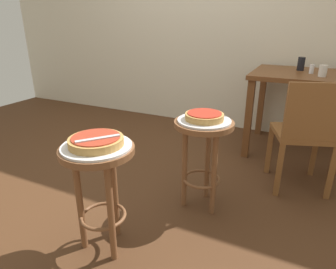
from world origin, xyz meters
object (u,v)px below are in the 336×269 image
cup_far_edge (301,64)px  condiment_shaker (312,69)px  pizza_foreground (96,141)px  serving_plate_middle (204,121)px  pizza_middle (204,116)px  cup_near_edge (323,71)px  pizza_server_knife (98,138)px  stool_foreground (99,175)px  serving_plate_foreground (97,146)px  stool_middle (203,144)px  dining_table (300,86)px  wooden_chair (306,132)px

cup_far_edge → condiment_shaker: (0.10, -0.15, -0.02)m
pizza_foreground → serving_plate_middle: bearing=60.8°
pizza_middle → cup_near_edge: cup_near_edge is taller
cup_far_edge → condiment_shaker: bearing=-55.9°
serving_plate_middle → condiment_shaker: size_ratio=4.31×
cup_near_edge → pizza_server_knife: 2.03m
pizza_foreground → condiment_shaker: condiment_shaker is taller
stool_foreground → serving_plate_foreground: 0.16m
stool_middle → condiment_shaker: (0.56, 1.25, 0.35)m
stool_middle → dining_table: dining_table is taller
serving_plate_foreground → condiment_shaker: (0.91, 1.88, 0.19)m
serving_plate_middle → pizza_middle: 0.03m
serving_plate_middle → wooden_chair: (0.60, 0.53, -0.16)m
pizza_middle → condiment_shaker: condiment_shaker is taller
pizza_middle → wooden_chair: wooden_chair is taller
dining_table → condiment_shaker: size_ratio=10.85×
stool_foreground → cup_far_edge: 2.22m
stool_foreground → condiment_shaker: condiment_shaker is taller
serving_plate_foreground → cup_near_edge: 2.03m
stool_foreground → serving_plate_middle: serving_plate_middle is taller
condiment_shaker → cup_near_edge: bearing=-55.7°
pizza_middle → wooden_chair: (0.60, 0.53, -0.19)m
condiment_shaker → serving_plate_foreground: bearing=-115.8°
pizza_foreground → pizza_server_knife: bearing=-33.7°
condiment_shaker → pizza_server_knife: (-0.88, -1.90, -0.13)m
stool_middle → cup_far_edge: size_ratio=5.01×
cup_near_edge → pizza_middle: bearing=-119.9°
pizza_middle → wooden_chair: bearing=41.6°
stool_middle → pizza_foreground: bearing=-119.2°
stool_foreground → pizza_foreground: bearing=-90.0°
pizza_middle → condiment_shaker: bearing=66.0°
serving_plate_middle → condiment_shaker: bearing=66.0°
serving_plate_foreground → stool_middle: (0.35, 0.63, -0.16)m
wooden_chair → pizza_server_knife: (-0.92, -1.18, 0.22)m
dining_table → cup_far_edge: size_ratio=6.95×
serving_plate_middle → dining_table: dining_table is taller
dining_table → condiment_shaker: condiment_shaker is taller
dining_table → wooden_chair: bearing=-81.7°
stool_middle → serving_plate_middle: serving_plate_middle is taller
serving_plate_middle → condiment_shaker: (0.56, 1.25, 0.19)m
serving_plate_middle → dining_table: size_ratio=0.40×
stool_middle → wooden_chair: bearing=41.6°
wooden_chair → pizza_middle: bearing=-138.4°
serving_plate_middle → pizza_server_knife: (-0.32, -0.65, 0.06)m
pizza_foreground → cup_near_edge: 2.03m
pizza_middle → cup_near_edge: 1.31m
cup_far_edge → pizza_server_knife: size_ratio=0.56×
serving_plate_middle → condiment_shaker: 1.39m
stool_foreground → cup_near_edge: size_ratio=6.46×
serving_plate_foreground → cup_near_edge: bearing=60.4°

